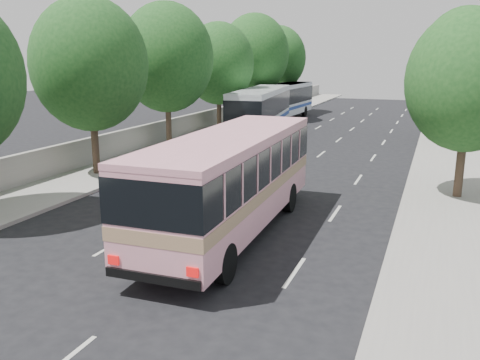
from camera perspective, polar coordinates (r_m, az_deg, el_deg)
The scene contains 17 objects.
ground at distance 17.93m, azimuth -5.24°, elevation -5.87°, with size 120.00×120.00×0.00m, color black.
sidewalk_left at distance 39.06m, azimuth -3.38°, elevation 5.01°, with size 4.00×90.00×0.15m, color #9E998E.
sidewalk_right at distance 35.59m, azimuth 22.40°, elevation 3.10°, with size 4.00×90.00×0.12m, color #9E998E.
low_wall at distance 39.72m, azimuth -5.78°, elevation 6.31°, with size 0.30×90.00×1.50m, color #9E998E.
tree_left_b at distance 26.44m, azimuth -16.50°, elevation 12.81°, with size 5.70×5.70×8.88m.
tree_left_c at distance 33.26m, azimuth -8.21°, elevation 13.83°, with size 6.00×6.00×9.35m.
tree_left_d at distance 40.39m, azimuth -2.35°, elevation 13.23°, with size 5.52×5.52×8.60m.
tree_left_e at distance 47.80m, azimuth 1.71°, elevation 14.27°, with size 6.30×6.30×9.82m.
tree_left_f at distance 55.45m, azimuth 4.36°, elevation 13.72°, with size 5.88×5.88×9.16m.
tree_right_near at distance 23.07m, azimuth 24.57°, elevation 10.55°, with size 5.10×5.10×7.95m.
tree_right_far at distance 39.05m, azimuth 24.04°, elevation 12.79°, with size 6.00×6.00×9.35m.
pink_bus at distance 17.09m, azimuth -1.01°, elevation 0.78°, with size 3.06×10.99×3.48m.
pink_taxi at distance 21.95m, azimuth -3.13°, elevation -0.29°, with size 1.62×4.02×1.37m, color #DB136B.
white_pickup at distance 28.79m, azimuth 0.17°, elevation 3.44°, with size 2.38×5.85×1.70m, color silver.
tour_coach_front at distance 39.08m, azimuth 2.35°, elevation 8.10°, with size 4.07×12.19×3.58m.
tour_coach_rear at distance 49.43m, azimuth 4.90°, elevation 9.11°, with size 2.96×11.40×3.38m.
taxi_roof_sign at distance 21.78m, azimuth -3.16°, elevation 1.69°, with size 0.55×0.18×0.18m, color silver.
Camera 1 is at (7.62, -15.08, 6.01)m, focal length 38.00 mm.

